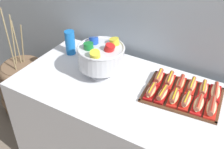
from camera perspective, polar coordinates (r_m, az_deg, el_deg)
name	(u,v)px	position (r m, az deg, el deg)	size (l,w,h in m)	color
buffet_table	(124,127)	(2.09, 2.47, -10.94)	(1.53, 0.79, 0.78)	silver
floor_vase	(26,88)	(2.84, -17.48, -2.60)	(0.51, 0.51, 1.09)	brown
serving_tray	(182,95)	(1.83, 14.45, -4.17)	(0.51, 0.40, 0.01)	#56331E
hot_dog_0	(151,91)	(1.78, 8.13, -3.46)	(0.08, 0.16, 0.06)	#B21414
hot_dog_1	(162,94)	(1.76, 10.45, -4.02)	(0.06, 0.16, 0.06)	#B21414
hot_dog_2	(174,97)	(1.75, 12.80, -4.64)	(0.08, 0.16, 0.06)	red
hot_dog_3	(186,100)	(1.74, 15.18, -5.24)	(0.07, 0.16, 0.06)	red
hot_dog_4	(199,104)	(1.74, 17.56, -5.93)	(0.08, 0.17, 0.06)	red
hot_dog_5	(211,108)	(1.74, 19.99, -6.48)	(0.09, 0.18, 0.06)	red
hot_dog_6	(159,77)	(1.90, 9.71, -0.55)	(0.08, 0.17, 0.06)	#B21414
hot_dog_7	(169,80)	(1.89, 11.87, -1.12)	(0.08, 0.18, 0.06)	red
hot_dog_8	(180,83)	(1.88, 14.05, -1.76)	(0.08, 0.18, 0.06)	red
hot_dog_9	(192,86)	(1.87, 16.27, -2.26)	(0.07, 0.17, 0.06)	red
hot_dog_10	(203,89)	(1.87, 18.48, -2.86)	(0.08, 0.17, 0.06)	red
hot_dog_11	(215,92)	(1.87, 20.71, -3.46)	(0.09, 0.19, 0.06)	#B21414
punch_bowl	(101,56)	(1.88, -2.29, 3.90)	(0.33, 0.33, 0.27)	silver
cup_stack	(70,42)	(2.19, -8.71, 6.60)	(0.08, 0.08, 0.19)	blue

